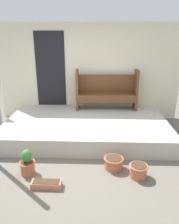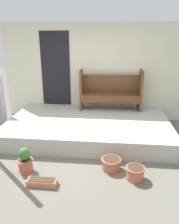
# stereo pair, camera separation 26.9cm
# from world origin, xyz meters

# --- Properties ---
(ground_plane) EXTENTS (24.00, 24.00, 0.00)m
(ground_plane) POSITION_xyz_m (0.00, 0.00, 0.00)
(ground_plane) COLOR #666056
(porch_slab) EXTENTS (3.77, 2.30, 0.38)m
(porch_slab) POSITION_xyz_m (0.16, 1.15, 0.19)
(porch_slab) COLOR #B7B2A5
(porch_slab) RESTS_ON ground_plane
(house_wall) EXTENTS (4.97, 0.08, 2.60)m
(house_wall) POSITION_xyz_m (0.12, 2.33, 1.30)
(house_wall) COLOR beige
(house_wall) RESTS_ON ground_plane
(bench) EXTENTS (1.62, 0.45, 1.06)m
(bench) POSITION_xyz_m (0.66, 2.01, 0.90)
(bench) COLOR brown
(bench) RESTS_ON porch_slab
(flower_pot_left) EXTENTS (0.28, 0.28, 0.46)m
(flower_pot_left) POSITION_xyz_m (-0.76, -0.51, 0.20)
(flower_pot_left) COLOR #B26042
(flower_pot_left) RESTS_ON ground_plane
(flower_pot_middle) EXTENTS (0.36, 0.36, 0.22)m
(flower_pot_middle) POSITION_xyz_m (0.72, -0.29, 0.12)
(flower_pot_middle) COLOR #B26042
(flower_pot_middle) RESTS_ON ground_plane
(flower_pot_right) EXTENTS (0.32, 0.32, 0.23)m
(flower_pot_right) POSITION_xyz_m (1.12, -0.53, 0.13)
(flower_pot_right) COLOR #B26042
(flower_pot_right) RESTS_ON ground_plane
(planter_box_rect) EXTENTS (0.47, 0.17, 0.11)m
(planter_box_rect) POSITION_xyz_m (-0.36, -0.85, 0.05)
(planter_box_rect) COLOR #C67251
(planter_box_rect) RESTS_ON ground_plane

